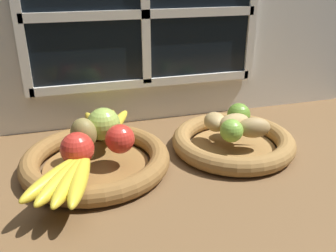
{
  "coord_description": "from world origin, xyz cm",
  "views": [
    {
      "loc": [
        -22.42,
        -70.15,
        42.29
      ],
      "look_at": [
        -0.75,
        3.51,
        8.54
      ],
      "focal_mm": 38.54,
      "sensor_mm": 36.0,
      "label": 1
    }
  ],
  "objects": [
    {
      "name": "apple_red_front",
      "position": [
        -21.74,
        -1.39,
        8.05
      ],
      "size": [
        7.03,
        7.03,
        7.03
      ],
      "primitive_type": "sphere",
      "color": "red",
      "rests_on": "fruit_bowl_left"
    },
    {
      "name": "lime_near",
      "position": [
        13.58,
        -0.61,
        7.3
      ],
      "size": [
        5.52,
        5.52,
        5.52
      ],
      "primitive_type": "sphere",
      "color": "#7AAD3D",
      "rests_on": "fruit_bowl_right"
    },
    {
      "name": "fruit_bowl_left",
      "position": [
        -17.83,
        3.51,
        2.09
      ],
      "size": [
        33.7,
        33.7,
        4.54
      ],
      "color": "brown",
      "rests_on": "ground_plane"
    },
    {
      "name": "apple_green_back",
      "position": [
        -15.01,
        8.91,
        8.49
      ],
      "size": [
        7.91,
        7.91,
        7.91
      ],
      "primitive_type": "sphere",
      "color": "#99B74C",
      "rests_on": "fruit_bowl_left"
    },
    {
      "name": "back_wall",
      "position": [
        0.0,
        29.77,
        27.88
      ],
      "size": [
        140.0,
        4.6,
        55.0
      ],
      "color": "silver",
      "rests_on": "ground_plane"
    },
    {
      "name": "pear_brown",
      "position": [
        -19.93,
        5.44,
        8.23
      ],
      "size": [
        8.17,
        8.16,
        7.38
      ],
      "primitive_type": "ellipsoid",
      "rotation": [
        0.0,
        0.0,
        0.8
      ],
      "color": "olive",
      "rests_on": "fruit_bowl_left"
    },
    {
      "name": "potato_small",
      "position": [
        19.72,
        0.11,
        7.05
      ],
      "size": [
        8.86,
        6.03,
        5.02
      ],
      "primitive_type": "ellipsoid",
      "rotation": [
        0.0,
        0.0,
        2.94
      ],
      "color": "#A38451",
      "rests_on": "fruit_bowl_right"
    },
    {
      "name": "banana_bunch_front",
      "position": [
        -24.02,
        -8.87,
        6.14
      ],
      "size": [
        15.06,
        20.14,
        3.21
      ],
      "color": "gold",
      "rests_on": "fruit_bowl_left"
    },
    {
      "name": "ground_plane",
      "position": [
        0.0,
        0.0,
        -1.5
      ],
      "size": [
        140.0,
        90.0,
        3.0
      ],
      "primitive_type": "cube",
      "color": "brown"
    },
    {
      "name": "potato_oblong",
      "position": [
        12.5,
        6.48,
        6.82
      ],
      "size": [
        6.44,
        7.87,
        4.57
      ],
      "primitive_type": "ellipsoid",
      "rotation": [
        0.0,
        0.0,
        1.43
      ],
      "color": "tan",
      "rests_on": "fruit_bowl_right"
    },
    {
      "name": "apple_red_right",
      "position": [
        -12.41,
        1.36,
        7.8
      ],
      "size": [
        6.52,
        6.52,
        6.52
      ],
      "primitive_type": "sphere",
      "color": "red",
      "rests_on": "fruit_bowl_left"
    },
    {
      "name": "chili_pepper",
      "position": [
        18.29,
        3.9,
        5.57
      ],
      "size": [
        14.39,
        6.83,
        2.06
      ],
      "primitive_type": "cone",
      "rotation": [
        0.0,
        1.57,
        -0.34
      ],
      "color": "red",
      "rests_on": "fruit_bowl_right"
    },
    {
      "name": "fruit_bowl_right",
      "position": [
        16.32,
        3.51,
        2.1
      ],
      "size": [
        30.68,
        30.68,
        4.54
      ],
      "color": "olive",
      "rests_on": "ground_plane"
    },
    {
      "name": "potato_large",
      "position": [
        16.32,
        3.51,
        7.08
      ],
      "size": [
        8.67,
        5.36,
        5.08
      ],
      "primitive_type": "ellipsoid",
      "rotation": [
        0.0,
        0.0,
        3.2
      ],
      "color": "tan",
      "rests_on": "fruit_bowl_right"
    },
    {
      "name": "banana_bunch_back",
      "position": [
        -13.81,
        15.11,
        5.86
      ],
      "size": [
        13.26,
        18.24,
        2.64
      ],
      "color": "yellow",
      "rests_on": "fruit_bowl_left"
    },
    {
      "name": "lime_far",
      "position": [
        19.53,
        7.63,
        7.52
      ],
      "size": [
        5.97,
        5.97,
        5.97
      ],
      "primitive_type": "sphere",
      "color": "olive",
      "rests_on": "fruit_bowl_right"
    }
  ]
}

